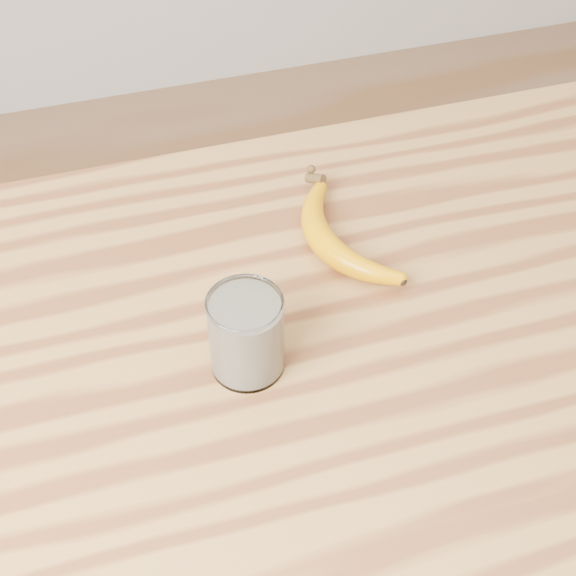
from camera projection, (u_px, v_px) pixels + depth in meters
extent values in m
cube|color=#A37339|center=(409.00, 332.00, 0.95)|extent=(1.20, 0.80, 0.04)
cylinder|color=brown|center=(19.00, 425.00, 1.40)|extent=(0.06, 0.06, 0.86)
cylinder|color=brown|center=(568.00, 295.00, 1.61)|extent=(0.06, 0.06, 0.86)
cylinder|color=white|center=(246.00, 334.00, 0.86)|extent=(0.08, 0.08, 0.10)
torus|color=white|center=(244.00, 303.00, 0.82)|extent=(0.08, 0.08, 0.00)
cylinder|color=beige|center=(246.00, 336.00, 0.86)|extent=(0.08, 0.08, 0.09)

